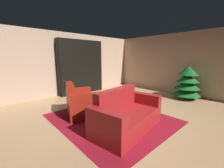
{
  "coord_description": "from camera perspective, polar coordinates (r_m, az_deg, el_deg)",
  "views": [
    {
      "loc": [
        2.66,
        -2.81,
        1.55
      ],
      "look_at": [
        -0.22,
        -0.2,
        0.82
      ],
      "focal_mm": 22.96,
      "sensor_mm": 36.0,
      "label": 1
    }
  ],
  "objects": [
    {
      "name": "area_rug",
      "position": [
        3.79,
        -0.31,
        -13.46
      ],
      "size": [
        2.88,
        2.5,
        0.01
      ],
      "primitive_type": "cube",
      "color": "maroon",
      "rests_on": "ground"
    },
    {
      "name": "coffee_table",
      "position": [
        3.7,
        -2.07,
        -7.29
      ],
      "size": [
        0.76,
        0.76,
        0.45
      ],
      "color": "black",
      "rests_on": "ground"
    },
    {
      "name": "armchair_red",
      "position": [
        3.97,
        -12.6,
        -7.67
      ],
      "size": [
        1.11,
        0.97,
        0.91
      ],
      "color": "maroon",
      "rests_on": "ground"
    },
    {
      "name": "wall_left",
      "position": [
        6.39,
        -16.3,
        7.7
      ],
      "size": [
        0.06,
        6.74,
        2.54
      ],
      "primitive_type": "cube",
      "color": "tan",
      "rests_on": "ground"
    },
    {
      "name": "bottle_on_table",
      "position": [
        3.48,
        -0.16,
        -5.56
      ],
      "size": [
        0.08,
        0.08,
        0.32
      ],
      "color": "navy",
      "rests_on": "coffee_table"
    },
    {
      "name": "couch_red",
      "position": [
        3.2,
        5.74,
        -12.47
      ],
      "size": [
        1.08,
        1.81,
        0.87
      ],
      "color": "maroon",
      "rests_on": "ground"
    },
    {
      "name": "wall_back",
      "position": [
        6.71,
        24.52,
        7.29
      ],
      "size": [
        6.21,
        0.06,
        2.54
      ],
      "primitive_type": "cube",
      "color": "tan",
      "rests_on": "ground"
    },
    {
      "name": "decorated_tree",
      "position": [
        6.02,
        27.79,
        0.53
      ],
      "size": [
        0.97,
        0.97,
        1.24
      ],
      "color": "brown",
      "rests_on": "ground"
    },
    {
      "name": "book_stack_on_table",
      "position": [
        3.72,
        -1.64,
        -5.64
      ],
      "size": [
        0.2,
        0.17,
        0.1
      ],
      "color": "#A28889",
      "rests_on": "coffee_table"
    },
    {
      "name": "bookshelf_unit",
      "position": [
        6.43,
        -11.22,
        6.58
      ],
      "size": [
        0.32,
        2.02,
        2.27
      ],
      "color": "black",
      "rests_on": "ground"
    },
    {
      "name": "ground_plane",
      "position": [
        4.17,
        4.07,
        -11.24
      ],
      "size": [
        7.94,
        7.94,
        0.0
      ],
      "primitive_type": "plane",
      "color": "tan"
    }
  ]
}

